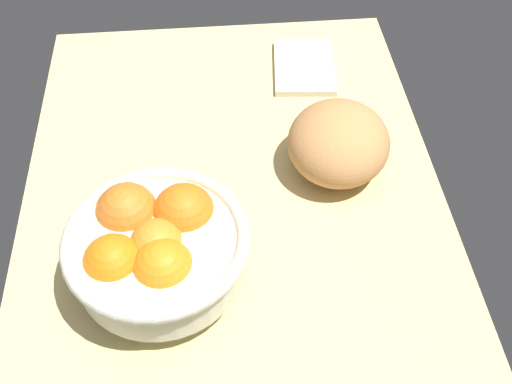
{
  "coord_description": "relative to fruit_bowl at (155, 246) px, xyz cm",
  "views": [
    {
      "loc": [
        58.75,
        -1.88,
        64.21
      ],
      "look_at": [
        8.22,
        2.71,
        5.0
      ],
      "focal_mm": 42.84,
      "sensor_mm": 36.0,
      "label": 1
    }
  ],
  "objects": [
    {
      "name": "napkin_folded",
      "position": [
        -38.62,
        23.35,
        -5.64
      ],
      "size": [
        14.78,
        11.1,
        1.07
      ],
      "primitive_type": "cube",
      "rotation": [
        0.0,
        0.0,
        -0.09
      ],
      "color": "silver",
      "rests_on": "ground"
    },
    {
      "name": "ground_plane",
      "position": [
        -16.42,
        9.8,
        -7.67
      ],
      "size": [
        72.04,
        57.85,
        3.0
      ],
      "primitive_type": "cube",
      "color": "#D0C07F"
    },
    {
      "name": "fruit_bowl",
      "position": [
        0.0,
        0.0,
        0.0
      ],
      "size": [
        21.66,
        21.66,
        10.8
      ],
      "color": "silver",
      "rests_on": "ground"
    },
    {
      "name": "bread_loaf",
      "position": [
        -16.85,
        24.71,
        -1.48
      ],
      "size": [
        18.58,
        17.85,
        9.38
      ],
      "primitive_type": "ellipsoid",
      "rotation": [
        0.0,
        0.0,
        6.0
      ],
      "color": "tan",
      "rests_on": "ground"
    }
  ]
}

